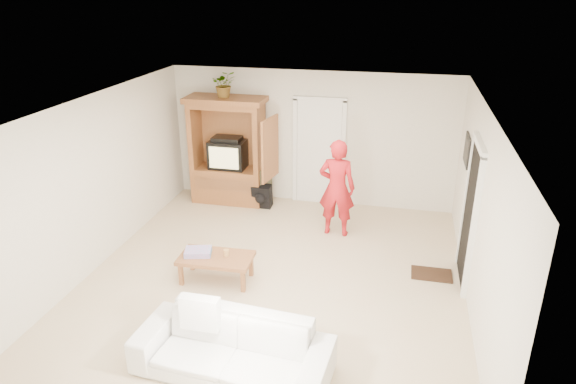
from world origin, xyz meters
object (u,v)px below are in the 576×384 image
sofa (233,348)px  coffee_table (216,259)px  armoire (229,157)px  man (337,188)px

sofa → coffee_table: (-0.85, 1.79, 0.02)m
sofa → armoire: bearing=113.7°
coffee_table → man: bearing=50.3°
armoire → man: bearing=-23.8°
armoire → man: 2.47m
man → coffee_table: 2.48m
armoire → coffee_table: bearing=-75.3°
man → coffee_table: (-1.50, -1.92, -0.51)m
sofa → coffee_table: size_ratio=2.03×
armoire → man: armoire is taller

